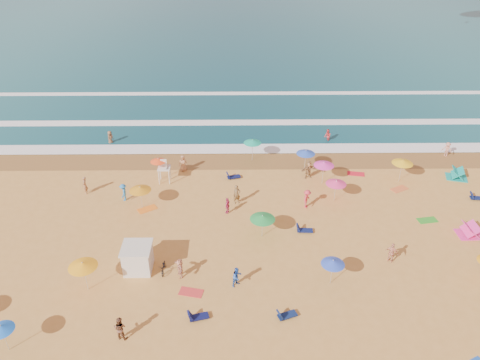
{
  "coord_description": "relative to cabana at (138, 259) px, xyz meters",
  "views": [
    {
      "loc": [
        0.82,
        -31.22,
        24.22
      ],
      "look_at": [
        1.22,
        6.0,
        1.5
      ],
      "focal_mm": 35.0,
      "sensor_mm": 36.0,
      "label": 1
    }
  ],
  "objects": [
    {
      "name": "cabana_roof",
      "position": [
        0.0,
        0.0,
        1.06
      ],
      "size": [
        2.2,
        2.2,
        0.12
      ],
      "primitive_type": "cube",
      "color": "silver",
      "rests_on": "cabana"
    },
    {
      "name": "lifeguard_stand",
      "position": [
        0.38,
        12.67,
        0.05
      ],
      "size": [
        1.2,
        1.2,
        2.1
      ],
      "primitive_type": null,
      "color": "white",
      "rests_on": "ground"
    },
    {
      "name": "beachgoers",
      "position": [
        6.85,
        8.56,
        -0.17
      ],
      "size": [
        53.18,
        28.71,
        2.14
      ],
      "color": "tan",
      "rests_on": "ground"
    },
    {
      "name": "towels",
      "position": [
        7.84,
        0.78,
        -0.98
      ],
      "size": [
        40.56,
        26.94,
        0.03
      ],
      "color": "#C04F18",
      "rests_on": "ground"
    },
    {
      "name": "surf_foam",
      "position": [
        6.53,
        25.72,
        -0.9
      ],
      "size": [
        200.0,
        18.7,
        0.05
      ],
      "color": "white",
      "rests_on": "ground"
    },
    {
      "name": "wet_sand",
      "position": [
        6.53,
        16.9,
        -0.99
      ],
      "size": [
        220.0,
        220.0,
        0.0
      ],
      "primitive_type": "plane",
      "color": "olive",
      "rests_on": "ground"
    },
    {
      "name": "cabana",
      "position": [
        0.0,
        0.0,
        0.0
      ],
      "size": [
        2.0,
        2.0,
        2.0
      ],
      "primitive_type": "cube",
      "color": "silver",
      "rests_on": "ground"
    },
    {
      "name": "ground",
      "position": [
        6.53,
        4.4,
        -1.0
      ],
      "size": [
        220.0,
        220.0,
        0.0
      ],
      "primitive_type": "plane",
      "color": "gold",
      "rests_on": "ground"
    },
    {
      "name": "ocean",
      "position": [
        6.53,
        88.4,
        -1.0
      ],
      "size": [
        220.0,
        140.0,
        0.18
      ],
      "primitive_type": "cube",
      "color": "#0C4756",
      "rests_on": "ground"
    },
    {
      "name": "popup_tents",
      "position": [
        28.16,
        8.49,
        -0.4
      ],
      "size": [
        4.9,
        11.06,
        1.2
      ],
      "color": "#FA379F",
      "rests_on": "ground"
    },
    {
      "name": "loungers",
      "position": [
        13.22,
        2.16,
        -0.83
      ],
      "size": [
        47.53,
        19.02,
        0.34
      ],
      "color": "#0E1B49",
      "rests_on": "ground"
    },
    {
      "name": "beach_umbrellas",
      "position": [
        11.03,
        5.56,
        1.11
      ],
      "size": [
        43.95,
        25.92,
        0.77
      ],
      "color": "green",
      "rests_on": "ground"
    },
    {
      "name": "bicycle",
      "position": [
        1.9,
        -0.3,
        -0.59
      ],
      "size": [
        0.54,
        1.54,
        0.81
      ],
      "primitive_type": "imported",
      "rotation": [
        0.0,
        0.0,
        0.0
      ],
      "color": "black",
      "rests_on": "ground"
    }
  ]
}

